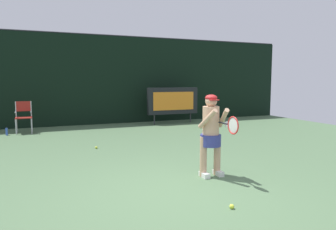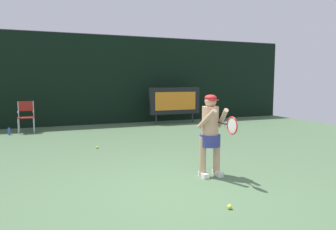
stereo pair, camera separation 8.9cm
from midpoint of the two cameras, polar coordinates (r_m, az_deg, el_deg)
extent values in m
cube|color=#4E6D4A|center=(5.16, 2.25, -14.18)|extent=(18.00, 22.00, 0.02)
cube|color=black|center=(13.06, -13.03, 6.19)|extent=(18.00, 0.12, 3.60)
cylinder|color=#38383D|center=(13.19, -13.23, 14.17)|extent=(18.00, 0.05, 0.05)
cube|color=black|center=(13.01, 1.45, 2.61)|extent=(2.20, 0.20, 1.10)
cube|color=orange|center=(12.91, 1.63, 2.58)|extent=(1.80, 0.01, 0.75)
cylinder|color=#2D2D33|center=(12.78, -1.97, -0.84)|extent=(0.05, 0.05, 0.40)
cylinder|color=#2D2D33|center=(13.42, 4.68, -0.51)|extent=(0.05, 0.05, 0.40)
cylinder|color=#B7B7BC|center=(11.55, -25.49, -1.93)|extent=(0.04, 0.04, 0.52)
cylinder|color=#B7B7BC|center=(11.52, -23.12, -1.84)|extent=(0.04, 0.04, 0.52)
cylinder|color=#B7B7BC|center=(11.95, -25.37, -1.66)|extent=(0.04, 0.04, 0.52)
cylinder|color=#B7B7BC|center=(11.93, -23.07, -1.57)|extent=(0.04, 0.04, 0.52)
cube|color=maroon|center=(11.70, -24.32, -0.42)|extent=(0.52, 0.44, 0.03)
cylinder|color=#B7B7BC|center=(11.89, -25.49, 0.91)|extent=(0.04, 0.04, 0.56)
cylinder|color=#B7B7BC|center=(11.87, -23.19, 1.01)|extent=(0.04, 0.04, 0.56)
cube|color=maroon|center=(11.87, -24.36, 1.49)|extent=(0.48, 0.02, 0.34)
cylinder|color=#B7B7BC|center=(11.70, -25.54, 0.53)|extent=(0.04, 0.44, 0.04)
cylinder|color=#B7B7BC|center=(11.67, -23.20, 0.63)|extent=(0.04, 0.44, 0.04)
cylinder|color=blue|center=(11.57, -26.85, -2.68)|extent=(0.07, 0.07, 0.24)
cylinder|color=black|center=(11.55, -26.89, -2.03)|extent=(0.03, 0.03, 0.03)
cube|color=white|center=(5.96, 6.97, -10.82)|extent=(0.11, 0.26, 0.09)
cube|color=white|center=(6.10, 9.49, -10.45)|extent=(0.11, 0.26, 0.09)
cylinder|color=tan|center=(5.91, 6.78, -7.60)|extent=(0.13, 0.13, 0.76)
cylinder|color=tan|center=(6.05, 9.30, -7.30)|extent=(0.13, 0.13, 0.76)
cylinder|color=navy|center=(5.92, 8.10, -4.60)|extent=(0.39, 0.39, 0.22)
cylinder|color=tan|center=(5.86, 8.16, -1.17)|extent=(0.31, 0.31, 0.56)
sphere|color=tan|center=(5.82, 8.22, 2.53)|extent=(0.22, 0.22, 0.22)
ellipsoid|color=#B22323|center=(5.82, 8.23, 3.12)|extent=(0.22, 0.22, 0.12)
cube|color=#B22323|center=(5.73, 8.71, 2.74)|extent=(0.17, 0.12, 0.02)
cylinder|color=tan|center=(5.62, 7.55, -0.71)|extent=(0.19, 0.46, 0.40)
cylinder|color=tan|center=(5.79, 10.40, -0.56)|extent=(0.19, 0.46, 0.40)
cylinder|color=white|center=(5.72, 11.19, -1.72)|extent=(0.13, 0.13, 0.11)
cylinder|color=black|center=(5.63, 10.38, -1.49)|extent=(0.03, 0.28, 0.03)
torus|color=red|center=(5.37, 12.10, -1.89)|extent=(0.02, 0.31, 0.31)
ellipsoid|color=silver|center=(5.37, 12.10, -1.89)|extent=(0.01, 0.26, 0.26)
sphere|color=#CCDB3D|center=(4.65, 11.76, -16.12)|extent=(0.07, 0.07, 0.07)
sphere|color=#CCDB3D|center=(8.51, -12.51, -5.78)|extent=(0.07, 0.07, 0.07)
camera|label=1|loc=(0.04, -89.74, 0.03)|focal=33.34mm
camera|label=2|loc=(0.04, 90.26, -0.03)|focal=33.34mm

